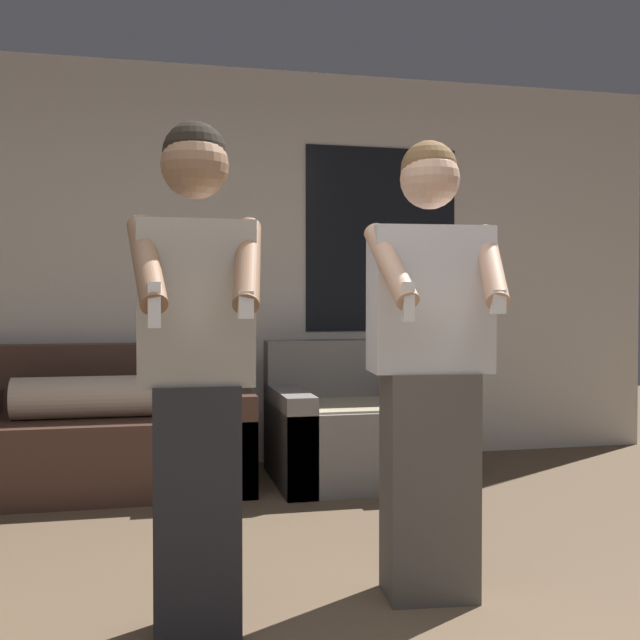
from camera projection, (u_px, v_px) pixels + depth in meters
name	position (u px, v px, depth m)	size (l,w,h in m)	color
wall_back	(201.00, 265.00, 5.08)	(6.75, 0.07, 2.70)	silver
couch	(102.00, 436.00, 4.46)	(1.74, 0.95, 0.84)	#472D23
armchair	(349.00, 431.00, 4.66)	(0.95, 0.90, 0.85)	slate
person_left	(196.00, 372.00, 2.43)	(0.44, 0.46, 1.69)	#28282D
person_right	(430.00, 366.00, 2.78)	(0.50, 0.49, 1.70)	#56514C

